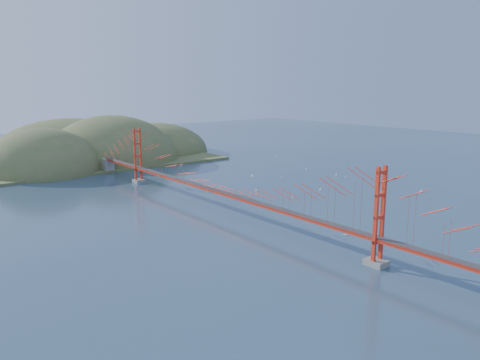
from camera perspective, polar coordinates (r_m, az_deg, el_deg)
ground at (r=77.34m, az=-2.18°, el=-3.88°), size 320.00×320.00×0.00m
bridge at (r=75.93m, az=-2.30°, el=1.25°), size 2.20×94.40×12.00m
far_headlands at (r=138.22m, az=-18.57°, el=2.36°), size 84.00×58.00×25.00m
sailboat_7 at (r=106.49m, az=1.56°, el=0.47°), size 0.56×0.56×0.64m
sailboat_13 at (r=94.27m, az=16.73°, el=-1.47°), size 0.54×0.54×0.57m
sailboat_16 at (r=91.80m, az=1.97°, el=-1.31°), size 0.67×0.67×0.74m
sailboat_0 at (r=87.28m, az=6.39°, el=-2.06°), size 0.55×0.57×0.64m
sailboat_2 at (r=98.10m, az=21.19°, el=-1.27°), size 0.53×0.53×0.59m
sailboat_10 at (r=67.04m, az=12.65°, el=-6.46°), size 0.59×0.59×0.64m
sailboat_8 at (r=105.49m, az=5.06°, el=0.32°), size 0.55×0.55×0.58m
sailboat_17 at (r=135.74m, az=4.50°, el=2.83°), size 0.55×0.55×0.62m
sailboat_9 at (r=117.25m, az=8.09°, el=1.38°), size 0.58×0.60×0.67m
sailboat_14 at (r=91.51m, az=16.41°, el=-1.83°), size 0.42×0.52×0.61m
sailboat_3 at (r=106.90m, az=1.46°, el=0.52°), size 0.69×0.69×0.73m
sailboat_12 at (r=121.18m, az=-7.21°, el=1.73°), size 0.53×0.44×0.62m
sailboat_5 at (r=107.97m, az=12.76°, el=0.34°), size 0.63×0.63×0.68m
sailboat_11 at (r=109.85m, az=11.66°, el=0.58°), size 0.64×0.64×0.71m
sailboat_15 at (r=122.47m, az=-0.93°, el=1.93°), size 0.66×0.66×0.71m
sailboat_extra_0 at (r=93.88m, az=9.77°, el=-1.19°), size 0.63×0.56×0.72m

